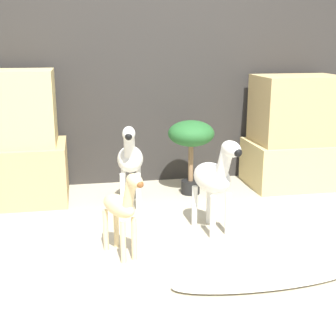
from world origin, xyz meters
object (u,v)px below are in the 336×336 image
object	(u,v)px
zebra_left	(130,158)
potted_palm_front	(191,138)
giraffe_figurine	(122,206)
surfboard	(262,278)
zebra_right	(214,177)

from	to	relation	value
zebra_left	potted_palm_front	bearing A→B (deg)	22.58
giraffe_figurine	surfboard	xyz separation A→B (m)	(0.70, -0.43, -0.29)
giraffe_figurine	surfboard	size ratio (longest dim) A/B	0.53
zebra_right	potted_palm_front	world-z (taller)	zebra_right
zebra_right	giraffe_figurine	bearing A→B (deg)	-157.50
giraffe_figurine	surfboard	bearing A→B (deg)	-31.65
zebra_right	giraffe_figurine	size ratio (longest dim) A/B	1.20
giraffe_figurine	potted_palm_front	distance (m)	1.26
zebra_left	potted_palm_front	distance (m)	0.57
zebra_left	surfboard	xyz separation A→B (m)	(0.55, -1.28, -0.36)
surfboard	giraffe_figurine	bearing A→B (deg)	148.35
zebra_right	potted_palm_front	size ratio (longest dim) A/B	1.07
zebra_left	potted_palm_front	xyz separation A→B (m)	(0.52, 0.22, 0.09)
zebra_left	surfboard	size ratio (longest dim) A/B	0.64
zebra_left	giraffe_figurine	size ratio (longest dim) A/B	1.20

